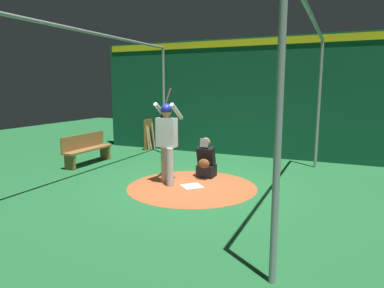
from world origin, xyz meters
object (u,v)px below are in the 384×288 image
Objects in this scene: home_plate at (192,186)px; bench at (87,148)px; batter at (167,136)px; bat_rack at (150,135)px; catcher at (206,162)px.

home_plate is 0.25× the size of bench.
bat_rack is (-3.66, -2.60, -0.61)m from batter.
bench is (0.00, -3.60, 0.06)m from catcher.
bat_rack is at bearing -131.08° from catcher.
bench is at bearing -89.96° from catcher.
catcher reaches higher than home_plate.
catcher reaches higher than bench.
bench is at bearing -103.55° from home_plate.
batter is 2.20× the size of catcher.
home_plate is 0.20× the size of batter.
home_plate is at bearing 76.45° from bench.
batter reaches higher than bench.
batter is at bearing 73.65° from bench.
bat_rack is (-2.77, -3.18, 0.11)m from catcher.
catcher is at bearing -178.92° from home_plate.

